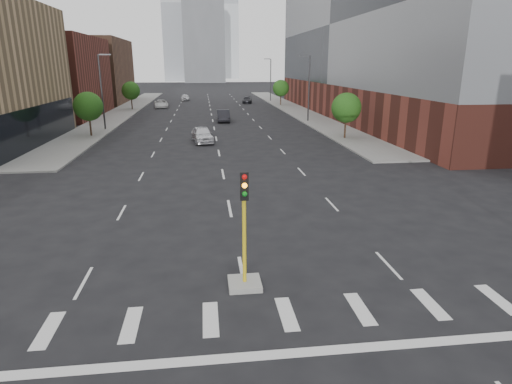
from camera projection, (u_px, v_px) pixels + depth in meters
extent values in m
cube|color=gray|center=(126.00, 110.00, 75.89)|extent=(5.00, 92.00, 0.15)
cube|color=gray|center=(292.00, 108.00, 79.37)|extent=(5.00, 92.00, 0.15)
cube|color=brown|center=(29.00, 77.00, 65.14)|extent=(20.00, 22.00, 12.00)
cube|color=brown|center=(76.00, 71.00, 89.72)|extent=(20.00, 24.00, 13.00)
cube|color=brown|center=(400.00, 100.00, 67.04)|extent=(24.00, 70.00, 5.00)
cube|color=slate|center=(408.00, 25.00, 63.88)|extent=(24.00, 70.00, 17.00)
cube|color=#B2B7BC|center=(186.00, 6.00, 205.54)|extent=(22.00, 22.00, 70.00)
cube|color=#B2B7BC|center=(220.00, 6.00, 244.24)|extent=(20.00, 20.00, 80.00)
cube|color=slate|center=(204.00, 31.00, 191.17)|extent=(18.00, 18.00, 44.00)
cube|color=#999993|center=(245.00, 284.00, 15.81)|extent=(1.20, 1.20, 0.20)
cylinder|color=gold|center=(244.00, 241.00, 15.32)|extent=(0.14, 0.14, 3.20)
cube|color=black|center=(244.00, 186.00, 14.55)|extent=(0.28, 0.18, 1.00)
sphere|color=red|center=(245.00, 177.00, 14.35)|extent=(0.18, 0.18, 0.18)
sphere|color=orange|center=(245.00, 186.00, 14.44)|extent=(0.18, 0.18, 0.18)
sphere|color=#0C7F19|center=(245.00, 194.00, 14.52)|extent=(0.18, 0.18, 0.18)
cylinder|color=#2D2D30|center=(309.00, 89.00, 59.86)|extent=(0.20, 0.20, 9.00)
cube|color=#2D2D30|center=(304.00, 56.00, 58.47)|extent=(1.40, 0.22, 0.15)
cylinder|color=#2D2D30|center=(271.00, 81.00, 93.14)|extent=(0.20, 0.20, 9.00)
cube|color=#2D2D30|center=(267.00, 59.00, 91.76)|extent=(1.40, 0.22, 0.15)
cylinder|color=#2D2D30|center=(102.00, 93.00, 51.97)|extent=(0.20, 0.20, 9.00)
cube|color=#2D2D30|center=(105.00, 55.00, 50.78)|extent=(1.40, 0.22, 0.15)
cylinder|color=#382619|center=(91.00, 128.00, 48.16)|extent=(0.20, 0.20, 1.75)
sphere|color=#1C4A13|center=(88.00, 106.00, 47.48)|extent=(3.20, 3.20, 3.20)
cylinder|color=#382619|center=(132.00, 104.00, 76.69)|extent=(0.20, 0.20, 1.75)
sphere|color=#1C4A13|center=(131.00, 91.00, 76.01)|extent=(3.20, 3.20, 3.20)
cylinder|color=#382619|center=(345.00, 130.00, 46.64)|extent=(0.20, 0.20, 1.75)
sphere|color=#1C4A13|center=(346.00, 108.00, 45.96)|extent=(3.20, 3.20, 3.20)
cylinder|color=#382619|center=(281.00, 100.00, 84.68)|extent=(0.20, 0.20, 1.75)
sphere|color=#1C4A13|center=(281.00, 88.00, 84.00)|extent=(3.20, 3.20, 3.20)
imported|color=silver|center=(202.00, 134.00, 44.80)|extent=(2.63, 5.09, 1.66)
imported|color=black|center=(223.00, 116.00, 61.02)|extent=(1.77, 5.04, 1.66)
imported|color=#BEBEBE|center=(161.00, 104.00, 80.46)|extent=(3.11, 5.61, 1.49)
imported|color=black|center=(247.00, 100.00, 90.03)|extent=(2.56, 4.90, 1.36)
imported|color=#BABBBF|center=(185.00, 97.00, 96.45)|extent=(1.82, 4.39, 1.49)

